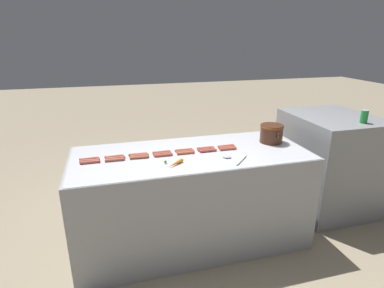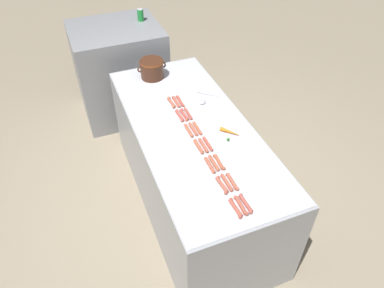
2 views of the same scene
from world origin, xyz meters
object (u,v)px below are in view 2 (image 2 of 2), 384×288
hot_dog_5 (179,116)px  hot_dog_17 (208,144)px  hot_dog_2 (210,165)px  hot_dog_19 (188,113)px  hot_dog_3 (199,146)px  hot_dog_4 (189,130)px  hot_dog_13 (176,102)px  hot_dog_8 (227,182)px  hot_dog_10 (203,145)px  bean_pot (152,68)px  hot_dog_6 (171,102)px  hot_dog_7 (241,205)px  hot_dog_11 (193,129)px  hot_dog_9 (214,163)px  hot_dog_15 (232,182)px  hot_dog_18 (197,128)px  soda_can (140,15)px  back_cabinet (121,72)px  serving_spoon (205,99)px  hot_dog_0 (235,208)px  hot_dog_14 (246,203)px  hot_dog_12 (184,115)px  hot_dog_1 (222,185)px  carrot (231,132)px  hot_dog_20 (180,101)px  hot_dog_16 (219,162)px

hot_dog_5 → hot_dog_17: 0.40m
hot_dog_2 → hot_dog_19: bearing=83.0°
hot_dog_3 → hot_dog_5: bearing=90.1°
hot_dog_4 → hot_dog_13: bearing=84.3°
hot_dog_8 → hot_dog_10: size_ratio=1.00×
hot_dog_2 → bean_pot: (-0.02, 1.25, 0.08)m
hot_dog_6 → hot_dog_7: same height
hot_dog_11 → hot_dog_17: same height
hot_dog_9 → hot_dog_15: (0.04, -0.20, 0.00)m
hot_dog_18 → soda_can: 1.75m
back_cabinet → hot_dog_3: (0.18, -1.86, 0.37)m
hot_dog_7 → serving_spoon: bearing=78.0°
hot_dog_0 → soda_can: 2.53m
hot_dog_14 → serving_spoon: hot_dog_14 is taller
back_cabinet → hot_dog_12: bearing=-81.7°
back_cabinet → hot_dog_1: 2.29m
hot_dog_0 → hot_dog_13: same height
hot_dog_10 → hot_dog_19: bearing=85.0°
hot_dog_3 → hot_dog_13: 0.58m
carrot → hot_dog_13: bearing=114.5°
hot_dog_20 → bean_pot: 0.48m
hot_dog_11 → bean_pot: size_ratio=0.60×
hot_dog_2 → hot_dog_15: size_ratio=1.00×
hot_dog_8 → hot_dog_7: bearing=-90.3°
hot_dog_1 → hot_dog_18: same height
hot_dog_1 → carrot: bearing=57.8°
hot_dog_3 → hot_dog_19: bearing=79.7°
back_cabinet → hot_dog_4: bearing=-83.9°
hot_dog_13 → hot_dog_16: same height
hot_dog_1 → soda_can: 2.34m
hot_dog_7 → serving_spoon: 1.14m
hot_dog_9 → hot_dog_15: same height
hot_dog_18 → back_cabinet: bearing=98.5°
hot_dog_20 → hot_dog_14: bearing=-90.1°
hot_dog_0 → hot_dog_3: size_ratio=1.00×
back_cabinet → hot_dog_1: (0.18, -2.26, 0.37)m
hot_dog_12 → bean_pot: bearing=95.2°
hot_dog_10 → hot_dog_11: bearing=90.0°
hot_dog_4 → hot_dog_5: size_ratio=1.00×
hot_dog_9 → hot_dog_14: (0.04, -0.39, 0.00)m
hot_dog_15 → hot_dog_13: bearing=92.1°
serving_spoon → soda_can: (-0.15, 1.40, 0.22)m
hot_dog_0 → hot_dog_10: same height
hot_dog_9 → carrot: 0.35m
hot_dog_10 → soda_can: (0.09, 1.93, 0.21)m
hot_dog_10 → hot_dog_17: same height
soda_can → hot_dog_0: bearing=-93.0°
soda_can → hot_dog_10: bearing=-92.7°
hot_dog_2 → hot_dog_7: same height
hot_dog_3 → carrot: carrot is taller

